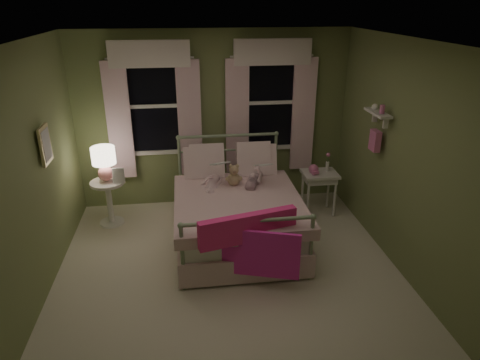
{
  "coord_description": "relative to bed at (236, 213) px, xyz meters",
  "views": [
    {
      "loc": [
        -0.44,
        -4.08,
        2.98
      ],
      "look_at": [
        0.18,
        0.51,
        1.0
      ],
      "focal_mm": 32.0,
      "sensor_mm": 36.0,
      "label": 1
    }
  ],
  "objects": [
    {
      "name": "room_shell",
      "position": [
        -0.18,
        -0.85,
        0.92
      ],
      "size": [
        4.2,
        4.2,
        4.2
      ],
      "color": "beige",
      "rests_on": "ground"
    },
    {
      "name": "bed",
      "position": [
        0.0,
        0.0,
        0.0
      ],
      "size": [
        1.58,
        2.04,
        1.18
      ],
      "color": "white",
      "rests_on": "ground"
    },
    {
      "name": "pink_throw",
      "position": [
        0.0,
        -1.03,
        0.23
      ],
      "size": [
        1.09,
        0.43,
        0.71
      ],
      "color": "#FF3189",
      "rests_on": "bed"
    },
    {
      "name": "child_left",
      "position": [
        -0.28,
        0.42,
        0.59
      ],
      "size": [
        0.32,
        0.24,
        0.8
      ],
      "primitive_type": "imported",
      "rotation": [
        0.0,
        0.0,
        2.98
      ],
      "color": "#F7D1DD",
      "rests_on": "bed"
    },
    {
      "name": "child_right",
      "position": [
        0.28,
        0.42,
        0.58
      ],
      "size": [
        0.45,
        0.4,
        0.78
      ],
      "primitive_type": "imported",
      "rotation": [
        0.0,
        0.0,
        2.84
      ],
      "color": "#F7D1DD",
      "rests_on": "bed"
    },
    {
      "name": "book_left",
      "position": [
        -0.28,
        0.17,
        0.58
      ],
      "size": [
        0.23,
        0.17,
        0.26
      ],
      "primitive_type": "imported",
      "rotation": [
        1.22,
        0.0,
        0.33
      ],
      "color": "beige",
      "rests_on": "child_left"
    },
    {
      "name": "book_right",
      "position": [
        0.28,
        0.17,
        0.54
      ],
      "size": [
        0.21,
        0.14,
        0.26
      ],
      "primitive_type": "imported",
      "rotation": [
        1.22,
        0.0,
        0.14
      ],
      "color": "beige",
      "rests_on": "child_right"
    },
    {
      "name": "teddy_bear",
      "position": [
        0.0,
        0.26,
        0.41
      ],
      "size": [
        0.23,
        0.18,
        0.31
      ],
      "color": "tan",
      "rests_on": "bed"
    },
    {
      "name": "nightstand_left",
      "position": [
        -1.72,
        0.66,
        0.03
      ],
      "size": [
        0.46,
        0.46,
        0.65
      ],
      "color": "white",
      "rests_on": "ground"
    },
    {
      "name": "table_lamp",
      "position": [
        -1.72,
        0.66,
        0.57
      ],
      "size": [
        0.32,
        0.32,
        0.48
      ],
      "color": "pink",
      "rests_on": "nightstand_left"
    },
    {
      "name": "book_nightstand",
      "position": [
        -1.62,
        0.58,
        0.27
      ],
      "size": [
        0.19,
        0.24,
        0.02
      ],
      "primitive_type": "imported",
      "rotation": [
        0.0,
        0.0,
        -0.12
      ],
      "color": "beige",
      "rests_on": "nightstand_left"
    },
    {
      "name": "nightstand_right",
      "position": [
        1.29,
        0.58,
        0.17
      ],
      "size": [
        0.5,
        0.4,
        0.64
      ],
      "color": "white",
      "rests_on": "ground"
    },
    {
      "name": "pink_toy",
      "position": [
        1.19,
        0.58,
        0.32
      ],
      "size": [
        0.14,
        0.19,
        0.14
      ],
      "color": "pink",
      "rests_on": "nightstand_right"
    },
    {
      "name": "bud_vase",
      "position": [
        1.41,
        0.63,
        0.41
      ],
      "size": [
        0.06,
        0.06,
        0.28
      ],
      "color": "white",
      "rests_on": "nightstand_right"
    },
    {
      "name": "window_left",
      "position": [
        -1.03,
        1.18,
        1.24
      ],
      "size": [
        1.34,
        0.13,
        1.96
      ],
      "color": "black",
      "rests_on": "room_shell"
    },
    {
      "name": "window_right",
      "position": [
        0.67,
        1.18,
        1.24
      ],
      "size": [
        1.34,
        0.13,
        1.96
      ],
      "color": "black",
      "rests_on": "room_shell"
    },
    {
      "name": "wall_shelf",
      "position": [
        1.71,
        -0.15,
        1.14
      ],
      "size": [
        0.15,
        0.5,
        0.6
      ],
      "color": "white",
      "rests_on": "room_shell"
    },
    {
      "name": "framed_picture",
      "position": [
        -2.13,
        -0.25,
        1.12
      ],
      "size": [
        0.03,
        0.32,
        0.42
      ],
      "color": "beige",
      "rests_on": "room_shell"
    }
  ]
}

